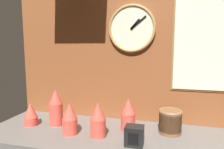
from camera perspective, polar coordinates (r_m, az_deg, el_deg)
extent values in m
cube|color=slate|center=(1.27, 0.60, -17.22)|extent=(1.60, 0.56, 0.04)
cube|color=brown|center=(1.41, 3.26, 8.03)|extent=(1.60, 0.03, 1.05)
cone|color=#DB4C3D|center=(1.42, -15.64, -11.84)|extent=(0.09, 0.09, 0.10)
cone|color=#DB4C3D|center=(1.41, -15.66, -11.33)|extent=(0.09, 0.09, 0.10)
cone|color=#DB4C3D|center=(1.41, -15.68, -10.82)|extent=(0.09, 0.09, 0.10)
cone|color=#DB4C3D|center=(1.40, -15.70, -10.31)|extent=(0.09, 0.09, 0.10)
cone|color=#DB4C3D|center=(1.40, -15.72, -9.80)|extent=(0.09, 0.09, 0.10)
cone|color=#DB4C3D|center=(1.40, -15.73, -9.28)|extent=(0.09, 0.09, 0.10)
cone|color=#DB4C3D|center=(1.39, -15.75, -8.76)|extent=(0.09, 0.09, 0.10)
cone|color=#DB4C3D|center=(1.39, -15.77, -8.24)|extent=(0.09, 0.09, 0.10)
cone|color=#DB4C3D|center=(1.39, -15.79, -7.71)|extent=(0.09, 0.09, 0.10)
cone|color=#DB4C3D|center=(1.38, -15.81, -7.18)|extent=(0.09, 0.09, 0.10)
cone|color=#DB4C3D|center=(1.38, -15.83, -6.65)|extent=(0.09, 0.09, 0.10)
cone|color=#DB4C3D|center=(1.38, -15.85, -6.12)|extent=(0.09, 0.09, 0.10)
cone|color=#DB4C3D|center=(1.20, -4.00, -15.15)|extent=(0.09, 0.09, 0.10)
cone|color=#DB4C3D|center=(1.20, -4.01, -14.57)|extent=(0.09, 0.09, 0.10)
cone|color=#DB4C3D|center=(1.19, -4.02, -13.98)|extent=(0.09, 0.09, 0.10)
cone|color=#DB4C3D|center=(1.19, -4.02, -13.38)|extent=(0.09, 0.09, 0.10)
cone|color=#DB4C3D|center=(1.18, -4.03, -12.79)|extent=(0.09, 0.09, 0.10)
cone|color=#DB4C3D|center=(1.18, -4.03, -12.18)|extent=(0.09, 0.09, 0.10)
cone|color=#DB4C3D|center=(1.17, -4.04, -11.58)|extent=(0.09, 0.09, 0.10)
cone|color=#DB4C3D|center=(1.17, -4.05, -10.97)|extent=(0.09, 0.09, 0.10)
cone|color=#DB4C3D|center=(1.16, -4.05, -10.35)|extent=(0.09, 0.09, 0.10)
cone|color=#DB4C3D|center=(1.47, -22.18, -11.45)|extent=(0.09, 0.09, 0.10)
cone|color=#DB4C3D|center=(1.46, -22.20, -10.96)|extent=(0.09, 0.09, 0.10)
cone|color=#DB4C3D|center=(1.46, -22.23, -10.46)|extent=(0.09, 0.09, 0.10)
cone|color=#DB4C3D|center=(1.45, -22.25, -9.97)|extent=(0.09, 0.09, 0.10)
cone|color=#DB4C3D|center=(1.45, -22.28, -9.47)|extent=(0.09, 0.09, 0.10)
cone|color=#DB4C3D|center=(1.29, 4.61, -13.53)|extent=(0.09, 0.09, 0.10)
cone|color=#DB4C3D|center=(1.28, 4.62, -12.98)|extent=(0.09, 0.09, 0.10)
cone|color=#DB4C3D|center=(1.28, 4.62, -12.43)|extent=(0.09, 0.09, 0.10)
cone|color=#DB4C3D|center=(1.28, 4.63, -11.87)|extent=(0.09, 0.09, 0.10)
cone|color=#DB4C3D|center=(1.27, 4.64, -11.31)|extent=(0.09, 0.09, 0.10)
cone|color=#DB4C3D|center=(1.27, 4.64, -10.75)|extent=(0.09, 0.09, 0.10)
cone|color=#DB4C3D|center=(1.26, 4.65, -10.18)|extent=(0.09, 0.09, 0.10)
cone|color=#DB4C3D|center=(1.26, 4.66, -9.61)|extent=(0.09, 0.09, 0.10)
cone|color=#DB4C3D|center=(1.26, 4.66, -9.03)|extent=(0.09, 0.09, 0.10)
cone|color=#DB4C3D|center=(1.26, -11.93, -14.23)|extent=(0.09, 0.09, 0.10)
cone|color=#DB4C3D|center=(1.25, -11.94, -13.67)|extent=(0.09, 0.09, 0.10)
cone|color=#DB4C3D|center=(1.25, -11.96, -13.11)|extent=(0.09, 0.09, 0.10)
cone|color=#DB4C3D|center=(1.24, -11.98, -12.54)|extent=(0.09, 0.09, 0.10)
cone|color=#DB4C3D|center=(1.24, -12.00, -11.97)|extent=(0.09, 0.09, 0.10)
cone|color=#DB4C3D|center=(1.23, -12.01, -11.39)|extent=(0.09, 0.09, 0.10)
cone|color=#DB4C3D|center=(1.23, -12.03, -10.81)|extent=(0.09, 0.09, 0.10)
cone|color=#DB4C3D|center=(1.23, -12.05, -10.22)|extent=(0.09, 0.09, 0.10)
cylinder|color=brown|center=(1.30, 16.22, -14.87)|extent=(0.13, 0.13, 0.04)
cylinder|color=brown|center=(1.30, 16.25, -14.06)|extent=(0.13, 0.13, 0.04)
cylinder|color=brown|center=(1.29, 16.28, -13.24)|extent=(0.13, 0.13, 0.04)
cylinder|color=brown|center=(1.28, 16.31, -12.42)|extent=(0.13, 0.13, 0.04)
cylinder|color=brown|center=(1.27, 16.35, -11.58)|extent=(0.13, 0.13, 0.04)
cylinder|color=brown|center=(1.27, 16.38, -10.73)|extent=(0.13, 0.13, 0.04)
torus|color=#946542|center=(1.26, 16.41, -10.06)|extent=(0.14, 0.14, 0.02)
cylinder|color=beige|center=(1.38, 5.67, 12.91)|extent=(0.31, 0.02, 0.31)
torus|color=#AD894C|center=(1.38, 5.61, 12.95)|extent=(0.32, 0.02, 0.32)
cube|color=black|center=(1.37, 6.71, 14.18)|extent=(0.06, 0.01, 0.07)
cube|color=black|center=(1.37, 7.61, 14.59)|extent=(0.10, 0.01, 0.09)
cylinder|color=black|center=(1.37, 5.58, 12.97)|extent=(0.02, 0.01, 0.02)
cube|color=olive|center=(1.39, 25.94, 8.08)|extent=(0.44, 0.01, 0.62)
cube|color=#EFEACC|center=(1.39, 25.97, 8.09)|extent=(0.41, 0.01, 0.59)
cube|color=black|center=(1.11, 6.39, -16.97)|extent=(0.10, 0.08, 0.11)
cube|color=black|center=(1.07, 6.06, -17.86)|extent=(0.05, 0.00, 0.06)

